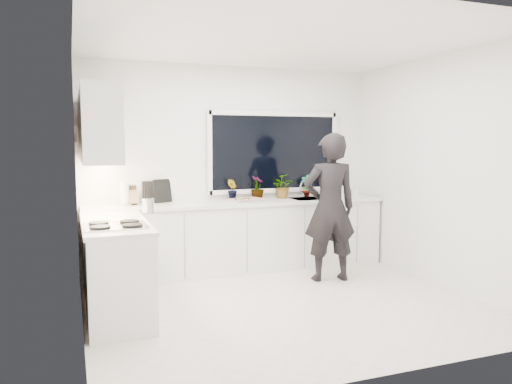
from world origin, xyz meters
name	(u,v)px	position (x,y,z in m)	size (l,w,h in m)	color
floor	(284,304)	(0.00, 0.00, -0.01)	(4.00, 3.50, 0.02)	beige
wall_back	(232,167)	(0.00, 1.76, 1.35)	(4.00, 0.02, 2.70)	white
wall_left	(77,181)	(-2.01, 0.00, 1.35)	(0.02, 3.50, 2.70)	white
wall_right	(442,172)	(2.01, 0.00, 1.35)	(0.02, 3.50, 2.70)	white
ceiling	(285,40)	(0.00, 0.00, 2.71)	(4.00, 3.50, 0.02)	white
window	(274,152)	(0.60, 1.73, 1.55)	(1.80, 0.02, 1.00)	black
base_cabinets_back	(240,238)	(0.00, 1.45, 0.44)	(3.92, 0.58, 0.88)	white
base_cabinets_left	(116,269)	(-1.67, 0.35, 0.44)	(0.58, 1.60, 0.88)	white
countertop_back	(240,203)	(0.00, 1.44, 0.90)	(3.94, 0.62, 0.04)	silver
countertop_left	(115,223)	(-1.67, 0.35, 0.90)	(0.62, 1.60, 0.04)	silver
upper_cabinets	(97,127)	(-1.79, 0.70, 1.85)	(0.34, 2.10, 0.70)	white
sink	(312,202)	(1.05, 1.45, 0.87)	(0.58, 0.42, 0.14)	silver
faucet	(306,189)	(1.05, 1.65, 1.03)	(0.03, 0.03, 0.22)	silver
stovetop	(115,225)	(-1.69, 0.00, 0.94)	(0.56, 0.48, 0.03)	black
person	(330,207)	(0.88, 0.64, 0.90)	(0.66, 0.43, 1.80)	black
pizza_tray	(247,200)	(0.08, 1.42, 0.94)	(0.46, 0.34, 0.03)	#BDBCC1
pizza	(247,199)	(0.08, 1.42, 0.95)	(0.42, 0.30, 0.01)	#D3441C
watering_can	(335,191)	(1.50, 1.61, 0.98)	(0.14, 0.14, 0.13)	blue
paper_towel_roll	(124,195)	(-1.45, 1.55, 1.05)	(0.11, 0.11, 0.26)	silver
knife_block	(132,196)	(-1.36, 1.59, 1.03)	(0.13, 0.10, 0.22)	olive
utensil_crock	(148,206)	(-1.28, 0.80, 1.00)	(0.13, 0.13, 0.16)	silver
picture_frame_large	(151,192)	(-1.11, 1.69, 1.06)	(0.22, 0.02, 0.28)	black
picture_frame_small	(162,191)	(-0.96, 1.69, 1.07)	(0.25, 0.02, 0.30)	black
herb_plants	(274,187)	(0.55, 1.61, 1.08)	(1.24, 0.38, 0.33)	#26662D
soap_bottles	(347,188)	(1.51, 1.30, 1.06)	(0.27, 0.15, 0.30)	#D8BF66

